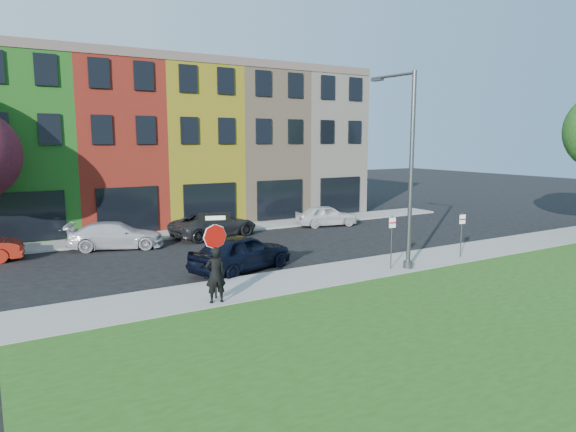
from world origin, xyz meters
TOP-DOWN VIEW (x-y plane):
  - ground at (0.00, 0.00)m, footprint 120.00×120.00m
  - sidewalk_near at (2.00, 3.00)m, footprint 40.00×3.00m
  - sidewalk_far at (-3.00, 15.00)m, footprint 40.00×2.40m
  - rowhouse_block at (-2.50, 21.18)m, footprint 30.00×10.12m
  - stop_sign at (-5.48, 2.30)m, footprint 1.01×0.38m
  - man at (-5.64, 1.92)m, footprint 0.82×0.66m
  - sedan_near at (-2.92, 5.65)m, footprint 4.62×5.79m
  - parked_car_silver at (-6.41, 12.94)m, footprint 4.62×5.78m
  - parked_car_dark at (-0.92, 13.31)m, footprint 4.35×5.96m
  - parked_car_white at (6.67, 13.13)m, footprint 3.15×4.57m
  - street_lamp at (3.09, 2.28)m, footprint 0.47×2.58m
  - parking_sign_a at (2.42, 2.36)m, footprint 0.32×0.10m
  - parking_sign_b at (6.62, 2.34)m, footprint 0.32×0.11m

SIDE VIEW (x-z plane):
  - ground at x=0.00m, z-range 0.00..0.00m
  - sidewalk_near at x=2.00m, z-range 0.00..0.12m
  - sidewalk_far at x=-3.00m, z-range 0.00..0.12m
  - parked_car_white at x=6.67m, z-range 0.00..1.34m
  - parked_car_silver at x=-6.41m, z-range 0.00..1.36m
  - parked_car_dark at x=-0.92m, z-range 0.00..1.40m
  - sedan_near at x=-2.92m, z-range 0.00..1.60m
  - man at x=-5.64m, z-range 0.12..2.00m
  - parking_sign_b at x=6.62m, z-range 0.39..2.43m
  - parking_sign_a at x=2.42m, z-range 0.39..2.65m
  - stop_sign at x=-5.48m, z-range 0.75..3.69m
  - street_lamp at x=3.09m, z-range 0.15..8.23m
  - rowhouse_block at x=-2.50m, z-range -0.01..9.99m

